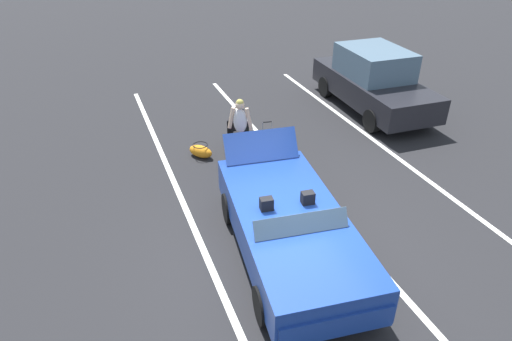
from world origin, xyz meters
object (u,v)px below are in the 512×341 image
Objects in this scene: traveler_person at (240,128)px; parked_sedan_near at (373,81)px; convertible_car at (294,236)px; duffel_bag at (201,151)px; suitcase_large_black at (238,135)px; suitcase_medium_bright at (267,148)px; suitcase_small_carryon at (255,166)px.

traveler_person is 5.11m from parked_sedan_near.
convertible_car is 4.34m from duffel_bag.
suitcase_medium_bright is at bearing 83.32° from suitcase_large_black.
duffel_bag is 5.77m from parked_sedan_near.
suitcase_large_black is at bearing 179.86° from convertible_car.
suitcase_medium_bright is 0.22× the size of parked_sedan_near.
traveler_person is (0.67, 0.82, 0.77)m from duffel_bag.
parked_sedan_near is at bearing 141.06° from traveler_person.
traveler_person is (-0.64, -0.13, 0.68)m from suitcase_small_carryon.
suitcase_large_black is 1.07× the size of suitcase_medium_bright.
traveler_person is at bearing 50.78° from duffel_bag.
convertible_car reaches higher than suitcase_medium_bright.
traveler_person is at bearing 40.18° from suitcase_large_black.
duffel_bag is 0.42× the size of traveler_person.
parked_sedan_near is (-0.96, 4.59, 0.52)m from suitcase_large_black.
suitcase_medium_bright is (-3.56, 1.00, -0.28)m from convertible_car.
suitcase_large_black is 0.99m from traveler_person.
suitcase_large_black is 4.72m from parked_sedan_near.
convertible_car is at bearing 6.36° from duffel_bag.
suitcase_large_black is 1.05m from duffel_bag.
suitcase_medium_bright reaches higher than duffel_bag.
parked_sedan_near is (-1.81, 4.14, 0.58)m from suitcase_medium_bright.
parked_sedan_near is (-5.37, 5.14, 0.30)m from convertible_car.
parked_sedan_near reaches higher than suitcase_small_carryon.
duffel_bag is at bearing 78.67° from suitcase_small_carryon.
suitcase_large_black is at bearing -163.75° from traveler_person.
traveler_person reaches higher than convertible_car.
convertible_car is at bearing 47.95° from suitcase_large_black.
convertible_car reaches higher than duffel_bag.
suitcase_small_carryon is at bearing 35.92° from duffel_bag.
convertible_car is 3.71m from suitcase_medium_bright.
suitcase_large_black reaches higher than suitcase_small_carryon.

